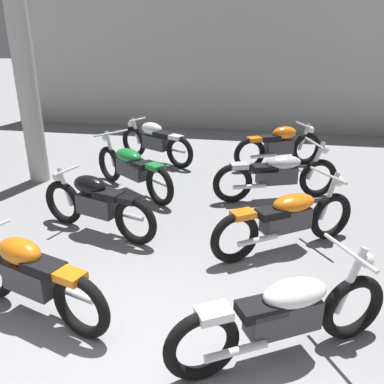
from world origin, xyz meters
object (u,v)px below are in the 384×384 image
motorcycle_left_row_2 (132,168)px  motorcycle_right_row_0 (284,314)px  motorcycle_right_row_3 (279,146)px  motorcycle_left_row_1 (96,203)px  motorcycle_left_row_3 (155,141)px  motorcycle_right_row_1 (287,218)px  motorcycle_left_row_0 (30,276)px  motorcycle_right_row_2 (277,174)px  support_pillar (28,95)px

motorcycle_left_row_2 → motorcycle_right_row_0: size_ratio=0.92×
motorcycle_right_row_0 → motorcycle_right_row_3: motorcycle_right_row_0 is taller
motorcycle_left_row_1 → motorcycle_left_row_3: size_ratio=1.06×
motorcycle_left_row_2 → motorcycle_right_row_0: same height
motorcycle_left_row_2 → motorcycle_left_row_3: (-0.03, 1.73, 0.01)m
motorcycle_right_row_3 → motorcycle_right_row_0: bearing=-90.5°
motorcycle_left_row_2 → motorcycle_right_row_1: bearing=-31.6°
motorcycle_left_row_2 → motorcycle_left_row_3: bearing=91.1°
motorcycle_right_row_1 → motorcycle_right_row_3: (-0.04, 3.43, 0.01)m
motorcycle_left_row_3 → motorcycle_right_row_1: 4.22m
motorcycle_left_row_3 → motorcycle_right_row_0: (2.53, -5.27, -0.01)m
motorcycle_left_row_0 → motorcycle_left_row_2: 3.39m
motorcycle_left_row_0 → motorcycle_left_row_2: (-0.01, 3.39, -0.01)m
motorcycle_left_row_3 → motorcycle_right_row_2: motorcycle_right_row_2 is taller
motorcycle_right_row_1 → motorcycle_right_row_2: bearing=93.4°
motorcycle_right_row_2 → motorcycle_left_row_0: bearing=-125.2°
motorcycle_left_row_3 → motorcycle_left_row_1: bearing=-89.8°
motorcycle_right_row_2 → motorcycle_right_row_1: bearing=-86.6°
motorcycle_left_row_0 → motorcycle_right_row_1: (2.57, 1.80, -0.01)m
support_pillar → motorcycle_right_row_1: bearing=-22.6°
motorcycle_right_row_2 → motorcycle_left_row_2: bearing=-177.6°
motorcycle_right_row_0 → motorcycle_right_row_3: size_ratio=1.08×
motorcycle_left_row_0 → motorcycle_left_row_1: bearing=91.0°
support_pillar → motorcycle_left_row_0: size_ratio=1.68×
support_pillar → motorcycle_left_row_0: support_pillar is taller
support_pillar → motorcycle_right_row_1: (4.51, -1.87, -1.15)m
motorcycle_left_row_2 → motorcycle_right_row_2: bearing=2.4°
support_pillar → motorcycle_right_row_0: size_ratio=1.65×
motorcycle_left_row_0 → motorcycle_right_row_0: bearing=-3.6°
motorcycle_left_row_1 → motorcycle_right_row_2: size_ratio=0.91×
motorcycle_left_row_0 → motorcycle_right_row_1: motorcycle_right_row_1 is taller
motorcycle_right_row_0 → motorcycle_right_row_1: (0.08, 1.95, 0.00)m
support_pillar → motorcycle_left_row_3: 2.64m
motorcycle_right_row_0 → motorcycle_right_row_2: 3.65m
motorcycle_left_row_3 → motorcycle_right_row_1: size_ratio=0.97×
support_pillar → motorcycle_right_row_3: (4.47, 1.56, -1.14)m
motorcycle_right_row_0 → motorcycle_right_row_1: size_ratio=1.05×
motorcycle_right_row_2 → motorcycle_right_row_3: 1.74m
motorcycle_right_row_1 → motorcycle_right_row_2: 1.69m
support_pillar → motorcycle_right_row_1: 5.02m
motorcycle_left_row_0 → motorcycle_right_row_0: (2.48, -0.16, -0.01)m
motorcycle_left_row_3 → motorcycle_right_row_3: (2.57, 0.12, 0.00)m
motorcycle_left_row_3 → motorcycle_right_row_3: same height
motorcycle_left_row_1 → motorcycle_right_row_1: 2.60m
motorcycle_left_row_1 → motorcycle_left_row_3: same height
motorcycle_left_row_2 → motorcycle_left_row_3: size_ratio=0.99×
support_pillar → motorcycle_left_row_2: support_pillar is taller
motorcycle_right_row_1 → motorcycle_right_row_3: bearing=90.7°
support_pillar → motorcycle_right_row_3: support_pillar is taller
motorcycle_right_row_3 → motorcycle_right_row_1: bearing=-89.3°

